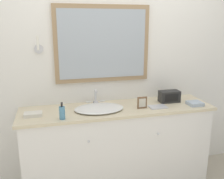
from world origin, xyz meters
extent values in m
cube|color=white|center=(0.00, 0.57, 1.27)|extent=(8.00, 0.06, 2.55)
cube|color=#997A56|center=(-0.10, 0.52, 1.55)|extent=(1.03, 0.04, 0.81)
cube|color=#9EA8B2|center=(-0.10, 0.50, 1.55)|extent=(0.94, 0.01, 0.72)
cylinder|color=silver|center=(-0.76, 0.53, 1.51)|extent=(0.09, 0.01, 0.09)
cylinder|color=silver|center=(-0.76, 0.48, 1.51)|extent=(0.02, 0.10, 0.02)
cylinder|color=white|center=(-0.76, 0.43, 1.58)|extent=(0.02, 0.02, 0.14)
cube|color=white|center=(0.00, 0.27, 0.44)|extent=(1.96, 0.50, 0.88)
cube|color=beige|center=(0.00, 0.27, 0.89)|extent=(2.02, 0.53, 0.03)
sphere|color=silver|center=(-0.35, 0.01, 0.68)|extent=(0.02, 0.02, 0.02)
sphere|color=silver|center=(0.35, 0.01, 0.68)|extent=(0.02, 0.02, 0.02)
ellipsoid|color=white|center=(-0.20, 0.25, 0.92)|extent=(0.50, 0.35, 0.03)
cylinder|color=silver|center=(-0.20, 0.44, 0.92)|extent=(0.06, 0.06, 0.03)
cylinder|color=silver|center=(-0.20, 0.44, 1.00)|extent=(0.02, 0.02, 0.13)
cylinder|color=silver|center=(-0.20, 0.41, 1.06)|extent=(0.02, 0.07, 0.02)
cylinder|color=white|center=(-0.28, 0.44, 0.94)|extent=(0.06, 0.02, 0.02)
cylinder|color=white|center=(-0.13, 0.44, 0.94)|extent=(0.05, 0.02, 0.02)
cylinder|color=teal|center=(-0.58, 0.08, 0.97)|extent=(0.05, 0.05, 0.12)
cylinder|color=black|center=(-0.58, 0.08, 1.05)|extent=(0.02, 0.02, 0.04)
cube|color=black|center=(-0.58, 0.07, 1.06)|extent=(0.02, 0.03, 0.01)
cube|color=black|center=(0.61, 0.32, 0.97)|extent=(0.23, 0.12, 0.13)
cube|color=black|center=(0.61, 0.27, 0.97)|extent=(0.16, 0.01, 0.09)
cube|color=brown|center=(0.24, 0.19, 0.97)|extent=(0.10, 0.01, 0.13)
cube|color=beige|center=(0.24, 0.18, 0.97)|extent=(0.07, 0.00, 0.09)
cube|color=#A8B7C6|center=(0.83, 0.15, 0.92)|extent=(0.15, 0.14, 0.04)
cube|color=silver|center=(-0.85, 0.24, 0.92)|extent=(0.17, 0.11, 0.03)
cube|color=silver|center=(0.41, 0.18, 0.91)|extent=(0.19, 0.13, 0.01)
camera|label=1|loc=(-0.67, -2.12, 1.76)|focal=40.00mm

